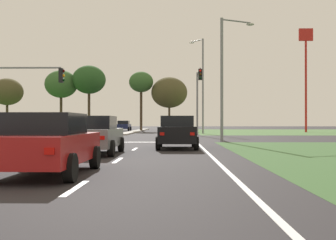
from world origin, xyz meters
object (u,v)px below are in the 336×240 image
(car_beige_fifth, at_px, (7,129))
(car_black_near, at_px, (177,132))
(street_lamp_third, at_px, (202,82))
(car_red_second, at_px, (48,143))
(treeline_second, at_px, (61,84))
(treeline_fourth, at_px, (141,83))
(car_navy_fourth, at_px, (124,126))
(car_grey_third, at_px, (95,135))
(traffic_signal_far_right, at_px, (198,90))
(traffic_signal_near_left, at_px, (13,87))
(treeline_near, at_px, (7,92))
(treeline_third, at_px, (89,80))
(treeline_fifth, at_px, (169,93))
(street_lamp_second, at_px, (225,72))
(fastfood_pole_sign, at_px, (306,58))

(car_beige_fifth, bearing_deg, car_black_near, -130.73)
(car_black_near, relative_size, street_lamp_third, 0.38)
(car_red_second, xyz_separation_m, treeline_second, (-15.06, 55.68, 6.55))
(treeline_fourth, bearing_deg, car_navy_fourth, 161.56)
(car_red_second, relative_size, car_grey_third, 0.98)
(car_navy_fourth, height_order, traffic_signal_far_right, traffic_signal_far_right)
(car_navy_fourth, bearing_deg, traffic_signal_near_left, 85.20)
(car_red_second, xyz_separation_m, treeline_near, (-23.72, 55.67, 5.36))
(treeline_fourth, bearing_deg, treeline_second, 163.49)
(car_beige_fifth, height_order, traffic_signal_far_right, traffic_signal_far_right)
(traffic_signal_near_left, distance_m, treeline_second, 39.24)
(car_red_second, relative_size, treeline_third, 0.42)
(street_lamp_third, xyz_separation_m, treeline_near, (-29.92, 18.24, 0.17))
(car_navy_fourth, distance_m, treeline_near, 19.97)
(car_red_second, xyz_separation_m, street_lamp_third, (6.20, 37.43, 5.19))
(car_black_near, xyz_separation_m, treeline_fifth, (-1.03, 41.79, 4.94))
(car_red_second, relative_size, car_navy_fourth, 0.98)
(car_red_second, relative_size, treeline_fifth, 0.54)
(traffic_signal_far_right, height_order, treeline_third, treeline_third)
(car_navy_fourth, distance_m, car_beige_fifth, 31.46)
(treeline_third, bearing_deg, treeline_fourth, -22.88)
(street_lamp_second, xyz_separation_m, street_lamp_third, (-0.33, 19.48, 1.22))
(car_grey_third, xyz_separation_m, treeline_fourth, (-1.85, 45.10, 6.44))
(car_beige_fifth, height_order, treeline_third, treeline_third)
(car_grey_third, height_order, car_beige_fifth, car_grey_third)
(traffic_signal_near_left, xyz_separation_m, traffic_signal_far_right, (12.98, 11.35, 0.61))
(street_lamp_second, relative_size, street_lamp_third, 0.77)
(street_lamp_second, xyz_separation_m, treeline_near, (-30.25, 37.71, 1.40))
(treeline_second, relative_size, treeline_third, 0.93)
(fastfood_pole_sign, bearing_deg, traffic_signal_far_right, -133.63)
(car_black_near, distance_m, street_lamp_second, 9.14)
(car_red_second, height_order, traffic_signal_far_right, traffic_signal_far_right)
(car_navy_fourth, xyz_separation_m, traffic_signal_near_left, (-2.97, -35.40, 2.88))
(car_black_near, bearing_deg, car_beige_fifth, 139.27)
(street_lamp_third, relative_size, treeline_third, 1.06)
(treeline_fifth, bearing_deg, street_lamp_third, -74.91)
(street_lamp_third, xyz_separation_m, treeline_fourth, (-8.17, 14.36, 1.26))
(street_lamp_third, height_order, treeline_fifth, street_lamp_third)
(car_navy_fourth, bearing_deg, treeline_fifth, 175.52)
(traffic_signal_far_right, bearing_deg, treeline_second, 127.00)
(street_lamp_second, height_order, treeline_second, treeline_second)
(car_beige_fifth, relative_size, street_lamp_third, 0.40)
(car_navy_fourth, bearing_deg, traffic_signal_far_right, 112.59)
(treeline_second, bearing_deg, traffic_signal_near_left, -79.11)
(car_red_second, xyz_separation_m, car_navy_fourth, (-4.71, 52.71, 0.01))
(car_navy_fourth, height_order, fastfood_pole_sign, fastfood_pole_sign)
(treeline_second, bearing_deg, treeline_near, -179.97)
(car_navy_fourth, bearing_deg, treeline_fourth, 161.56)
(car_beige_fifth, xyz_separation_m, street_lamp_third, (16.06, 15.76, 5.21))
(street_lamp_second, bearing_deg, treeline_fourth, 104.11)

